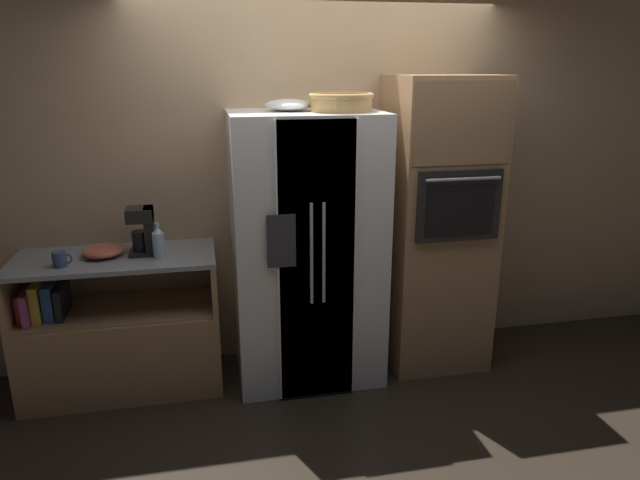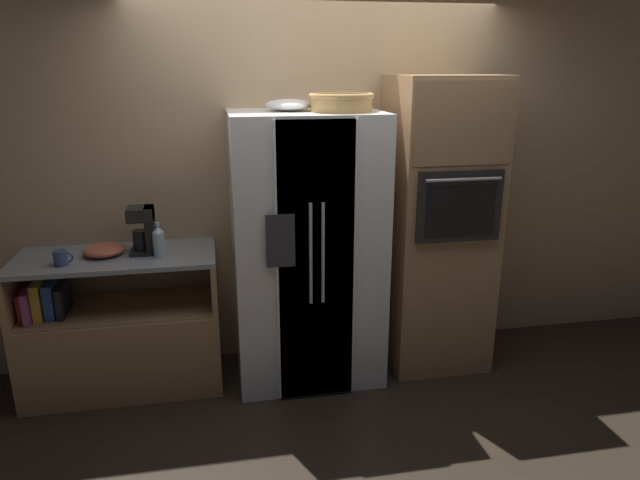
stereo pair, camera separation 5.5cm
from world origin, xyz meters
TOP-DOWN VIEW (x-y plane):
  - ground_plane at (0.00, 0.00)m, footprint 20.00×20.00m
  - wall_back at (0.00, 0.46)m, footprint 12.00×0.06m
  - counter_left at (-1.40, 0.13)m, footprint 1.26×0.59m
  - refrigerator at (-0.15, 0.07)m, footprint 0.97×0.73m
  - wall_oven at (0.79, 0.11)m, footprint 0.69×0.70m
  - wicker_basket at (0.07, 0.02)m, footprint 0.41×0.41m
  - fruit_bowl at (-0.24, 0.14)m, footprint 0.29×0.29m
  - bottle_tall at (-1.10, 0.06)m, footprint 0.07×0.07m
  - mug at (-1.67, -0.00)m, footprint 0.12×0.08m
  - mixing_bowl at (-1.45, 0.15)m, footprint 0.26×0.26m
  - coffee_maker at (-1.19, 0.16)m, footprint 0.16×0.17m

SIDE VIEW (x-z plane):
  - ground_plane at x=0.00m, z-range 0.00..0.00m
  - counter_left at x=-1.40m, z-range -0.12..0.80m
  - refrigerator at x=-0.15m, z-range 0.00..1.82m
  - mixing_bowl at x=-1.45m, z-range 0.93..1.00m
  - mug at x=-1.67m, z-range 0.93..1.02m
  - wall_oven at x=0.79m, z-range 0.00..2.04m
  - bottle_tall at x=-1.10m, z-range 0.92..1.14m
  - coffee_maker at x=-1.19m, z-range 0.94..1.24m
  - wall_back at x=0.00m, z-range 0.00..2.80m
  - fruit_bowl at x=-0.24m, z-range 1.82..1.89m
  - wicker_basket at x=0.07m, z-range 1.82..1.93m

